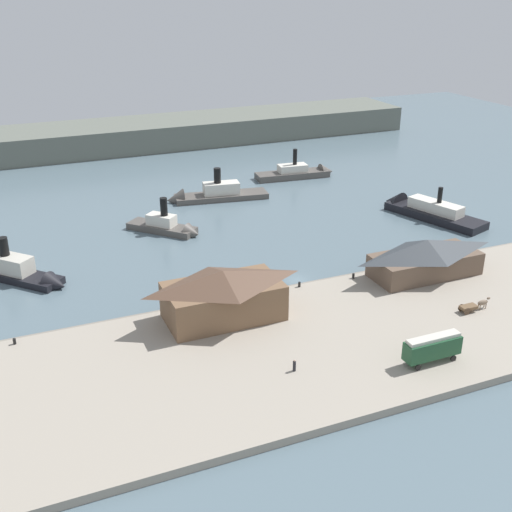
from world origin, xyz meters
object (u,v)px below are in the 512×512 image
object	(u,v)px
ferry_shed_west_terminal	(223,294)
mooring_post_east	(14,341)
ferry_approaching_west	(208,195)
mooring_post_center_east	(299,284)
ferry_shed_customs_shed	(426,257)
mooring_post_west	(353,276)
ferry_mid_harbor	(22,273)
ferry_moored_west	(301,173)
ferry_outer_harbor	(169,227)
horse_cart	(474,305)
ferry_approaching_east	(423,210)
pedestrian_near_east_shed	(294,366)
street_tram	(432,347)

from	to	relation	value
ferry_shed_west_terminal	mooring_post_east	size ratio (longest dim) A/B	20.48
ferry_approaching_west	mooring_post_center_east	bearing A→B (deg)	-92.12
ferry_shed_customs_shed	mooring_post_west	xyz separation A→B (m)	(-12.53, 3.73, -3.02)
ferry_mid_harbor	ferry_moored_west	distance (m)	85.70
ferry_approaching_west	ferry_outer_harbor	bearing A→B (deg)	-130.36
mooring_post_west	ferry_mid_harbor	world-z (taller)	ferry_mid_harbor
ferry_shed_customs_shed	mooring_post_west	size ratio (longest dim) A/B	22.41
horse_cart	ferry_moored_west	size ratio (longest dim) A/B	0.25
mooring_post_west	ferry_outer_harbor	bearing A→B (deg)	122.00
ferry_shed_customs_shed	ferry_approaching_west	bearing A→B (deg)	109.62
ferry_approaching_west	ferry_mid_harbor	size ratio (longest dim) A/B	1.32
ferry_approaching_east	ferry_outer_harbor	size ratio (longest dim) A/B	1.71
ferry_approaching_east	ferry_approaching_west	bearing A→B (deg)	144.55
mooring_post_center_east	ferry_outer_harbor	distance (m)	39.04
ferry_moored_west	ferry_shed_customs_shed	bearing A→B (deg)	-97.66
mooring_post_east	ferry_outer_harbor	size ratio (longest dim) A/B	0.06
pedestrian_near_east_shed	ferry_moored_west	bearing A→B (deg)	62.81
ferry_outer_harbor	ferry_moored_west	distance (m)	52.23
horse_cart	ferry_approaching_west	size ratio (longest dim) A/B	0.22
street_tram	ferry_shed_customs_shed	bearing A→B (deg)	55.37
street_tram	mooring_post_west	size ratio (longest dim) A/B	9.48
mooring_post_east	ferry_moored_west	distance (m)	101.73
ferry_approaching_west	ferry_approaching_east	xyz separation A→B (m)	(42.07, -29.95, 0.03)
horse_cart	mooring_post_west	size ratio (longest dim) A/B	6.33
pedestrian_near_east_shed	ferry_approaching_west	size ratio (longest dim) A/B	0.07
ferry_mid_harbor	ferry_approaching_east	bearing A→B (deg)	0.24
ferry_shed_west_terminal	ferry_moored_west	size ratio (longest dim) A/B	0.82
mooring_post_center_east	ferry_shed_west_terminal	bearing A→B (deg)	-161.83
ferry_approaching_west	mooring_post_east	bearing A→B (deg)	-131.64
ferry_shed_west_terminal	street_tram	distance (m)	32.23
mooring_post_west	ferry_approaching_west	bearing A→B (deg)	98.71
ferry_shed_west_terminal	street_tram	xyz separation A→B (m)	(22.33, -23.18, -1.75)
ferry_approaching_west	ferry_mid_harbor	world-z (taller)	ferry_approaching_west
ferry_approaching_west	ferry_mid_harbor	distance (m)	55.23
ferry_shed_west_terminal	mooring_post_west	world-z (taller)	ferry_shed_west_terminal
horse_cart	ferry_moored_west	xyz separation A→B (m)	(10.07, 82.04, -0.84)
mooring_post_east	mooring_post_west	bearing A→B (deg)	0.06
ferry_shed_customs_shed	mooring_post_west	distance (m)	13.41
ferry_shed_customs_shed	ferry_approaching_east	bearing A→B (deg)	53.83
ferry_moored_west	mooring_post_east	bearing A→B (deg)	-141.03
ferry_approaching_west	ferry_approaching_east	size ratio (longest dim) A/B	0.97
horse_cart	ferry_shed_customs_shed	bearing A→B (deg)	86.14
pedestrian_near_east_shed	ferry_approaching_east	bearing A→B (deg)	40.14
ferry_shed_customs_shed	horse_cart	xyz separation A→B (m)	(-0.97, -14.39, -2.55)
ferry_outer_harbor	ferry_shed_west_terminal	bearing A→B (deg)	-94.07
street_tram	ferry_mid_harbor	distance (m)	72.93
ferry_shed_west_terminal	ferry_mid_harbor	size ratio (longest dim) A/B	0.95
ferry_approaching_west	ferry_shed_west_terminal	bearing A→B (deg)	-106.75
ferry_approaching_east	pedestrian_near_east_shed	bearing A→B (deg)	-139.86
ferry_approaching_east	ferry_mid_harbor	bearing A→B (deg)	-179.76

